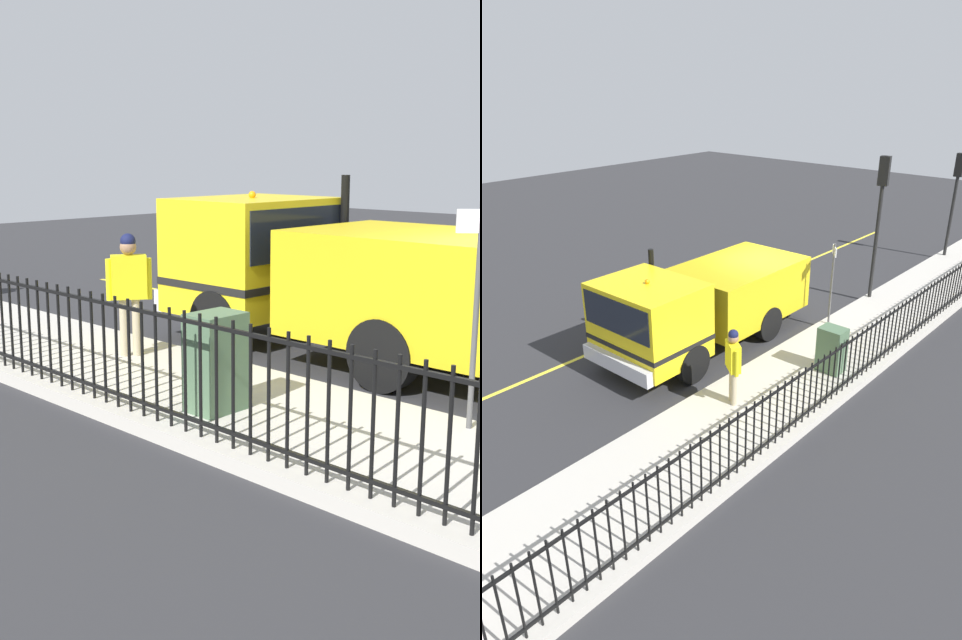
{
  "view_description": "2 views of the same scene",
  "coord_description": "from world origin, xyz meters",
  "views": [
    {
      "loc": [
        9.11,
        4.31,
        2.97
      ],
      "look_at": [
        1.28,
        -3.37,
        0.66
      ],
      "focal_mm": 43.93,
      "sensor_mm": 36.0,
      "label": 1
    },
    {
      "loc": [
        8.92,
        -12.19,
        6.69
      ],
      "look_at": [
        0.62,
        -2.73,
        1.02
      ],
      "focal_mm": 30.56,
      "sensor_mm": 36.0,
      "label": 2
    }
  ],
  "objects": [
    {
      "name": "iron_fence",
      "position": [
        3.98,
        0.0,
        0.81
      ],
      "size": [
        0.04,
        21.63,
        1.29
      ],
      "color": "black",
      "rests_on": "sidewalk_slab"
    },
    {
      "name": "traffic_cone",
      "position": [
        -2.21,
        -3.76,
        0.34
      ],
      "size": [
        0.48,
        0.48,
        0.69
      ],
      "primitive_type": "cone",
      "color": "orange",
      "rests_on": "ground"
    },
    {
      "name": "lane_marking",
      "position": [
        -2.07,
        0.0,
        0.0
      ],
      "size": [
        0.12,
        22.86,
        0.01
      ],
      "primitive_type": "cube",
      "color": "yellow",
      "rests_on": "ground"
    },
    {
      "name": "traffic_light_mid",
      "position": [
        1.85,
        9.29,
        2.94
      ],
      "size": [
        0.3,
        0.21,
        3.91
      ],
      "rotation": [
        0.0,
        0.0,
        3.15
      ],
      "color": "black",
      "rests_on": "sidewalk_slab"
    },
    {
      "name": "work_truck",
      "position": [
        -0.15,
        -2.82,
        1.31
      ],
      "size": [
        2.48,
        6.33,
        2.67
      ],
      "rotation": [
        0.0,
        0.0,
        3.15
      ],
      "color": "yellow",
      "rests_on": "ground"
    },
    {
      "name": "utility_cabinet",
      "position": [
        3.28,
        -1.79,
        0.72
      ],
      "size": [
        0.61,
        0.46,
        1.12
      ],
      "primitive_type": "cube",
      "color": "#4C6B4C",
      "rests_on": "sidewalk_slab"
    },
    {
      "name": "traffic_light_near",
      "position": [
        1.72,
        3.24,
        3.26
      ],
      "size": [
        0.33,
        0.26,
        4.39
      ],
      "rotation": [
        0.0,
        0.0,
        3.33
      ],
      "color": "black",
      "rests_on": "sidewalk_slab"
    },
    {
      "name": "ground_plane",
      "position": [
        0.0,
        0.0,
        0.0
      ],
      "size": [
        55.88,
        55.88,
        0.0
      ],
      "primitive_type": "plane",
      "color": "#2B2B2D",
      "rests_on": "ground"
    },
    {
      "name": "worker_standing",
      "position": [
        2.43,
        -4.44,
        1.23
      ],
      "size": [
        0.55,
        0.46,
        1.75
      ],
      "rotation": [
        0.0,
        0.0,
        2.54
      ],
      "color": "yellow",
      "rests_on": "sidewalk_slab"
    },
    {
      "name": "sidewalk_slab",
      "position": [
        2.87,
        0.0,
        0.08
      ],
      "size": [
        2.61,
        25.4,
        0.16
      ],
      "primitive_type": "cube",
      "color": "#B7B2A8",
      "rests_on": "ground"
    },
    {
      "name": "street_sign",
      "position": [
        1.82,
        0.54,
        1.64
      ],
      "size": [
        0.34,
        0.4,
        2.37
      ],
      "color": "#4C4C4C",
      "rests_on": "sidewalk_slab"
    }
  ]
}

